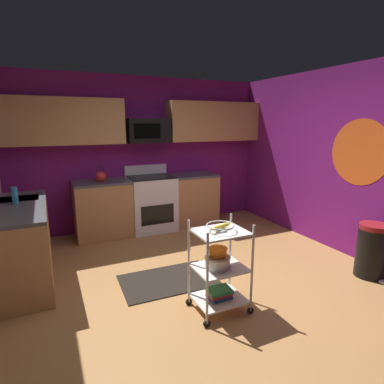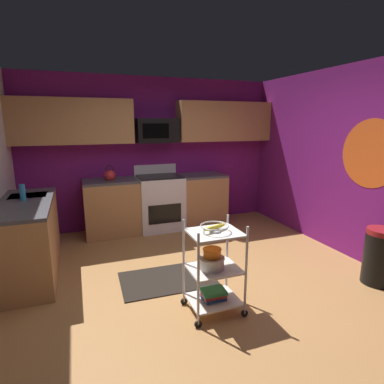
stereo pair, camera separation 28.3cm
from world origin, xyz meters
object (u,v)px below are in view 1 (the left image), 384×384
trash_can (372,251)px  mixing_bowl_large (218,262)px  kettle (101,177)px  microwave (147,131)px  fruit_bowl (220,226)px  dish_soap_bottle (15,196)px  mixing_bowl_small (218,252)px  rolling_cart (220,268)px  book_stack (219,293)px  oven_range (151,203)px

trash_can → mixing_bowl_large: bearing=175.4°
kettle → trash_can: 3.92m
microwave → kettle: (-0.82, -0.11, -0.70)m
fruit_bowl → dish_soap_bottle: size_ratio=1.36×
mixing_bowl_small → dish_soap_bottle: bearing=138.9°
kettle → dish_soap_bottle: 1.54m
rolling_cart → kettle: kettle is taller
book_stack → mixing_bowl_large: bearing=180.0°
mixing_bowl_large → book_stack: size_ratio=1.02×
microwave → dish_soap_bottle: 2.36m
mixing_bowl_large → rolling_cart: bearing=0.0°
mixing_bowl_small → trash_can: size_ratio=0.28×
oven_range → mixing_bowl_large: 2.62m
mixing_bowl_small → dish_soap_bottle: (-1.78, 1.55, 0.40)m
rolling_cart → book_stack: size_ratio=3.69×
dish_soap_bottle → oven_range: bearing=28.3°
microwave → rolling_cart: size_ratio=0.77×
microwave → dish_soap_bottle: (-1.95, -1.15, -0.68)m
oven_range → fruit_bowl: size_ratio=4.04×
oven_range → mixing_bowl_large: (-0.17, -2.62, 0.04)m
dish_soap_bottle → mixing_bowl_large: bearing=-41.5°
book_stack → mixing_bowl_small: bearing=139.1°
oven_range → dish_soap_bottle: size_ratio=5.50×
mixing_bowl_small → book_stack: (0.01, -0.01, -0.44)m
kettle → microwave: bearing=7.5°
mixing_bowl_small → book_stack: bearing=-40.9°
oven_range → trash_can: bearing=-56.1°
oven_range → book_stack: 2.64m
rolling_cart → mixing_bowl_large: bearing=180.0°
microwave → rolling_cart: microwave is taller
kettle → mixing_bowl_large: bearing=-76.1°
mixing_bowl_large → kettle: kettle is taller
mixing_bowl_large → mixing_bowl_small: 0.10m
oven_range → kettle: (-0.82, -0.00, 0.52)m
book_stack → dish_soap_bottle: dish_soap_bottle is taller
oven_range → microwave: (-0.00, 0.10, 1.22)m
dish_soap_bottle → fruit_bowl: bearing=-41.1°
microwave → mixing_bowl_large: size_ratio=2.78×
rolling_cart → fruit_bowl: 0.42m
book_stack → trash_can: (2.01, -0.16, 0.15)m
microwave → dish_soap_bottle: microwave is taller
kettle → fruit_bowl: bearing=-75.6°
trash_can → mixing_bowl_small: bearing=175.0°
oven_range → rolling_cart: (-0.15, -2.62, -0.03)m
microwave → trash_can: bearing=-57.1°
fruit_bowl → oven_range: bearing=86.7°
mixing_bowl_large → book_stack: bearing=0.0°
rolling_cart → dish_soap_bottle: (-1.80, 1.57, 0.57)m
mixing_bowl_small → trash_can: 2.06m
mixing_bowl_large → dish_soap_bottle: size_ratio=1.26×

